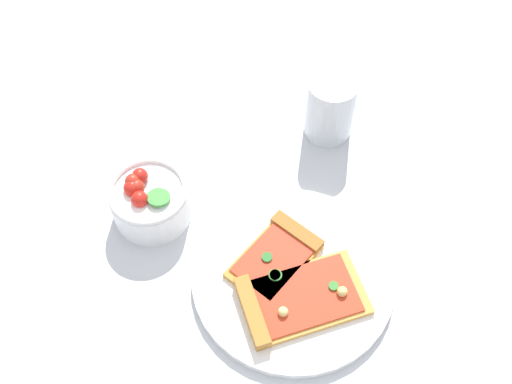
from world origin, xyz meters
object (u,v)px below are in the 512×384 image
at_px(pizza_slice_near, 291,300).
at_px(salad_bowl, 146,200).
at_px(pizza_slice_far, 275,253).
at_px(soda_glass, 327,108).
at_px(plate, 290,276).

xyz_separation_m(pizza_slice_near, salad_bowl, (-0.20, 0.14, 0.01)).
distance_m(pizza_slice_far, salad_bowl, 0.20).
height_order(pizza_slice_near, pizza_slice_far, pizza_slice_near).
bearing_deg(soda_glass, pizza_slice_near, -99.69).
bearing_deg(pizza_slice_far, plate, -53.09).
bearing_deg(plate, pizza_slice_far, 126.91).
height_order(plate, pizza_slice_near, pizza_slice_near).
xyz_separation_m(plate, salad_bowl, (-0.20, 0.10, 0.03)).
relative_size(plate, pizza_slice_far, 1.90).
xyz_separation_m(pizza_slice_near, pizza_slice_far, (-0.02, 0.07, -0.00)).
bearing_deg(soda_glass, salad_bowl, -147.31).
relative_size(pizza_slice_far, soda_glass, 1.34).
bearing_deg(pizza_slice_far, salad_bowl, 159.35).
bearing_deg(salad_bowl, soda_glass, 32.69).
xyz_separation_m(pizza_slice_near, soda_glass, (0.05, 0.30, 0.03)).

